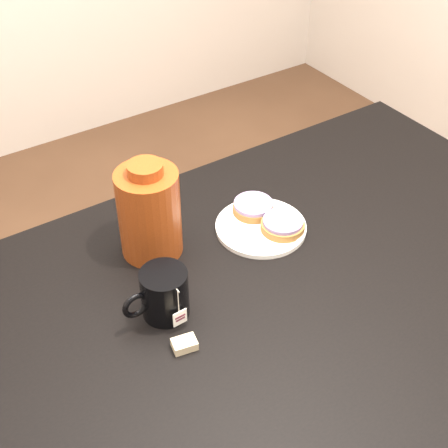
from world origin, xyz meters
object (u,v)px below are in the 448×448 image
object	(u,v)px
plate	(261,226)
bagel_package	(149,212)
bagel_front	(283,225)
teabag_pouch	(184,344)
bagel_back	(253,207)
table	(286,306)
mug	(164,294)

from	to	relation	value
plate	bagel_package	size ratio (longest dim) A/B	0.93
bagel_front	teabag_pouch	bearing A→B (deg)	-155.25
bagel_back	teabag_pouch	size ratio (longest dim) A/B	2.13
table	mug	size ratio (longest dim) A/B	10.10
plate	teabag_pouch	distance (m)	0.38
table	bagel_back	size ratio (longest dim) A/B	14.62
mug	bagel_back	bearing A→B (deg)	23.09
table	teabag_pouch	bearing A→B (deg)	-171.99
bagel_front	teabag_pouch	xyz separation A→B (m)	(-0.35, -0.16, -0.02)
bagel_front	bagel_package	bearing A→B (deg)	157.37
plate	mug	distance (m)	0.33
bagel_back	bagel_package	distance (m)	0.26
table	plate	bearing A→B (deg)	74.23
mug	bagel_package	bearing A→B (deg)	66.52
bagel_back	bagel_front	distance (m)	0.09
table	teabag_pouch	xyz separation A→B (m)	(-0.27, -0.04, 0.09)
bagel_front	bagel_package	size ratio (longest dim) A/B	0.61
bagel_front	bagel_back	bearing A→B (deg)	101.97
bagel_front	mug	world-z (taller)	mug
plate	bagel_front	xyz separation A→B (m)	(0.03, -0.04, 0.02)
bagel_front	mug	distance (m)	0.34
mug	bagel_package	size ratio (longest dim) A/B	0.62
bagel_back	teabag_pouch	world-z (taller)	bagel_back
table	mug	world-z (taller)	mug
table	bagel_front	size ratio (longest dim) A/B	10.39
plate	bagel_package	xyz separation A→B (m)	(-0.24, 0.07, 0.10)
bagel_front	mug	bearing A→B (deg)	-169.07
plate	teabag_pouch	size ratio (longest dim) A/B	4.57
bagel_package	bagel_front	bearing A→B (deg)	-22.63
mug	bagel_package	xyz separation A→B (m)	(0.07, 0.18, 0.05)
table	teabag_pouch	distance (m)	0.29
bagel_back	bagel_package	bearing A→B (deg)	174.34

